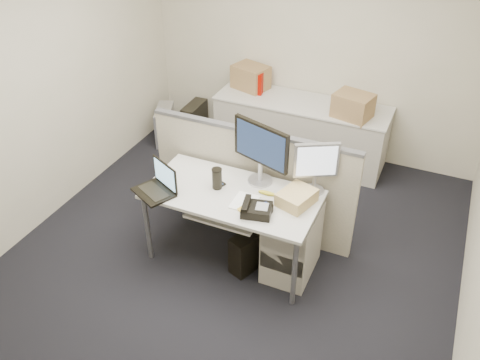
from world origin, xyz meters
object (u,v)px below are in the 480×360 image
at_px(desk, 233,199).
at_px(monitor_main, 261,154).
at_px(laptop, 152,181).
at_px(desk_phone, 257,210).

relative_size(desk, monitor_main, 2.61).
xyz_separation_m(laptop, desk_phone, (0.92, 0.10, -0.09)).
xyz_separation_m(monitor_main, desk_phone, (0.15, -0.44, -0.25)).
height_order(laptop, desk_phone, laptop).
bearing_deg(monitor_main, desk, -100.91).
bearing_deg(desk, monitor_main, 60.39).
distance_m(desk, desk_phone, 0.36).
bearing_deg(desk_phone, desk, 136.38).
bearing_deg(laptop, desk_phone, 32.78).
relative_size(monitor_main, laptop, 1.65).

